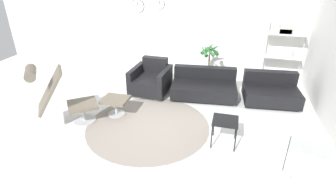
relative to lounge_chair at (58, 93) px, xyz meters
name	(u,v)px	position (x,y,z in m)	size (l,w,h in m)	color
ground_plane	(155,117)	(1.64, 0.73, -0.71)	(12.00, 12.00, 0.00)	white
wall_back	(184,23)	(1.64, 3.63, 0.69)	(12.00, 0.09, 2.80)	silver
round_rug	(148,125)	(1.61, 0.40, -0.70)	(2.40, 2.40, 0.01)	gray
lounge_chair	(58,93)	(0.00, 0.00, 0.00)	(1.20, 1.10, 1.25)	#BCBCC1
ottoman	(116,102)	(0.83, 0.65, -0.42)	(0.53, 0.45, 0.38)	#BCBCC1
armchair_red	(151,81)	(1.20, 1.89, -0.41)	(0.91, 0.94, 0.80)	silver
couch_low	(204,87)	(2.48, 1.99, -0.47)	(1.57, 1.00, 0.64)	black
couch_second	(270,92)	(4.00, 2.09, -0.47)	(1.27, 0.97, 0.64)	black
side_table	(225,123)	(3.08, 0.20, -0.29)	(0.43, 0.43, 0.47)	black
crt_television	(306,161)	(4.26, -0.36, -0.40)	(0.62, 0.57, 0.56)	#B7B7B7
potted_plant	(209,64)	(2.47, 2.96, -0.24)	(0.57, 0.56, 1.08)	#333338
shelf_unit	(288,39)	(4.36, 3.30, 0.48)	(0.96, 0.28, 1.65)	#BCBCC1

